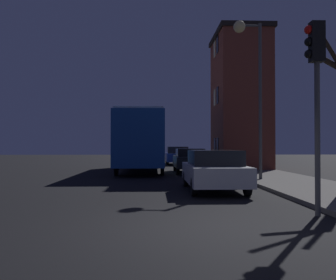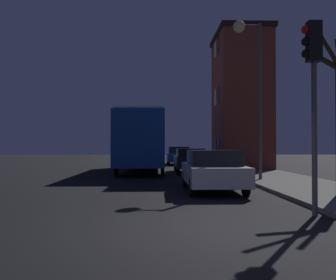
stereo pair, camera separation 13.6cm
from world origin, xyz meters
name	(u,v)px [view 1 (the left image)]	position (x,y,z in m)	size (l,w,h in m)	color
ground_plane	(197,228)	(0.00, 0.00, 0.00)	(120.00, 120.00, 0.00)	black
brick_building	(240,100)	(4.85, 17.49, 4.59)	(3.37, 5.21, 8.90)	brown
streetlamp	(250,62)	(3.30, 8.93, 5.19)	(1.23, 0.52, 6.85)	#4C4C4C
traffic_light	(316,76)	(2.77, 1.12, 3.09)	(0.43, 0.24, 4.31)	#4C4C4C
bus	(142,137)	(-1.60, 16.02, 2.08)	(2.60, 10.54, 3.48)	#194793
car_near_lane	(214,170)	(1.24, 5.86, 0.73)	(1.84, 4.46, 1.40)	#B7BABF
car_mid_lane	(189,160)	(1.22, 14.51, 0.75)	(1.70, 4.30, 1.40)	black
car_far_lane	(177,155)	(1.10, 24.22, 0.77)	(1.86, 4.78, 1.50)	navy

